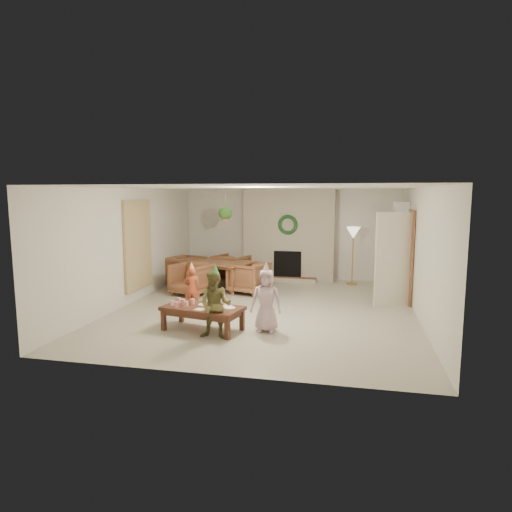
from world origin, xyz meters
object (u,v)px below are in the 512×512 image
(dining_chair_near, at_px, (191,279))
(dining_chair_far, at_px, (231,269))
(dining_chair_right, at_px, (249,277))
(coffee_table_top, at_px, (203,308))
(child_plaid, at_px, (216,305))
(child_pink, at_px, (266,301))
(child_red, at_px, (192,289))
(dining_chair_left, at_px, (186,270))
(dining_table, at_px, (213,275))

(dining_chair_near, relative_size, dining_chair_far, 1.00)
(dining_chair_right, height_order, coffee_table_top, dining_chair_right)
(dining_chair_right, xyz_separation_m, child_plaid, (0.25, -3.44, 0.19))
(dining_chair_near, distance_m, child_plaid, 3.35)
(child_plaid, relative_size, child_pink, 1.03)
(child_red, relative_size, child_plaid, 0.79)
(dining_chair_far, relative_size, dining_chair_right, 1.00)
(coffee_table_top, height_order, child_plaid, child_plaid)
(dining_chair_far, distance_m, child_pink, 4.40)
(dining_chair_far, xyz_separation_m, child_pink, (1.74, -4.04, 0.17))
(child_red, height_order, child_pink, child_pink)
(dining_chair_near, height_order, child_pink, child_pink)
(dining_chair_right, distance_m, child_plaid, 3.46)
(child_red, bearing_deg, child_pink, 135.64)
(coffee_table_top, bearing_deg, child_plaid, -35.02)
(dining_chair_near, xyz_separation_m, child_red, (0.52, -1.33, 0.07))
(coffee_table_top, bearing_deg, dining_chair_near, 125.87)
(dining_chair_left, relative_size, coffee_table_top, 0.60)
(dining_chair_right, xyz_separation_m, child_red, (-0.77, -1.81, 0.07))
(dining_chair_far, height_order, coffee_table_top, dining_chair_far)
(child_red, bearing_deg, coffee_table_top, 104.98)
(dining_table, distance_m, dining_chair_right, 1.07)
(dining_chair_near, bearing_deg, dining_chair_far, 90.00)
(child_pink, bearing_deg, dining_chair_right, 108.01)
(child_plaid, bearing_deg, dining_chair_right, 93.69)
(dining_chair_near, bearing_deg, coffee_table_top, -47.22)
(dining_chair_far, distance_m, child_red, 2.96)
(dining_table, xyz_separation_m, child_red, (0.25, -2.15, 0.10))
(dining_chair_near, height_order, dining_chair_far, same)
(dining_chair_near, distance_m, dining_chair_left, 1.21)
(dining_table, relative_size, dining_chair_far, 2.34)
(dining_chair_far, bearing_deg, child_pink, 131.56)
(dining_table, height_order, dining_chair_left, dining_chair_left)
(dining_chair_far, relative_size, coffee_table_top, 0.60)
(dining_table, xyz_separation_m, dining_chair_far, (0.27, 0.82, 0.04))
(dining_table, xyz_separation_m, coffee_table_top, (0.91, -3.41, 0.05))
(dining_table, distance_m, dining_chair_near, 0.86)
(dining_chair_far, relative_size, child_pink, 0.76)
(child_red, bearing_deg, dining_chair_right, -125.94)
(dining_chair_right, height_order, child_plaid, child_plaid)
(child_plaid, xyz_separation_m, child_pink, (0.74, 0.55, -0.02))
(dining_chair_left, height_order, child_pink, child_pink)
(child_red, bearing_deg, child_plaid, 109.14)
(dining_chair_left, distance_m, child_pink, 4.50)
(dining_chair_far, bearing_deg, dining_table, 90.00)
(dining_chair_left, xyz_separation_m, coffee_table_top, (1.73, -3.68, 0.01))
(dining_chair_far, xyz_separation_m, dining_chair_right, (0.75, -1.15, 0.00))
(dining_chair_far, height_order, child_plaid, child_plaid)
(dining_table, distance_m, dining_chair_left, 0.86)
(child_plaid, distance_m, child_pink, 0.93)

